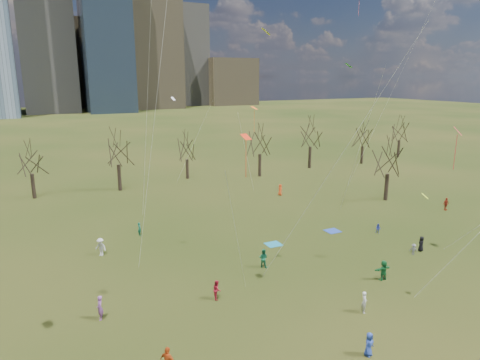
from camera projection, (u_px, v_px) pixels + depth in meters
name	position (u px, v px, depth m)	size (l,w,h in m)	color
ground	(306.00, 297.00, 34.14)	(500.00, 500.00, 0.00)	black
downtown_skyline	(57.00, 30.00, 207.97)	(212.50, 78.00, 118.00)	slate
bare_tree_row	(167.00, 151.00, 65.19)	(113.04, 29.80, 9.50)	black
blanket_teal	(273.00, 244.00, 44.80)	(1.60, 1.50, 0.03)	teal
blanket_navy	(333.00, 231.00, 48.67)	(1.60, 1.50, 0.03)	#2342A7
person_0	(369.00, 344.00, 26.78)	(0.77, 0.50, 1.58)	#2540A3
person_1	(364.00, 302.00, 31.74)	(0.61, 0.40, 1.66)	silver
person_2	(217.00, 290.00, 33.68)	(0.76, 0.59, 1.57)	#B3192E
person_3	(413.00, 249.00, 42.08)	(0.73, 0.42, 1.13)	slate
person_5	(384.00, 270.00, 36.81)	(1.66, 0.53, 1.79)	#187034
person_6	(421.00, 244.00, 42.93)	(0.76, 0.49, 1.55)	black
person_7	(100.00, 308.00, 30.78)	(0.66, 0.44, 1.82)	#904E9C
person_8	(378.00, 229.00, 47.84)	(0.54, 0.42, 1.12)	#2937B4
person_9	(101.00, 247.00, 41.83)	(1.16, 0.67, 1.80)	silver
person_10	(446.00, 204.00, 56.12)	(0.99, 0.41, 1.69)	maroon
person_12	(280.00, 190.00, 63.19)	(0.82, 0.53, 1.68)	#FA4F1B
person_13	(139.00, 229.00, 47.20)	(0.54, 0.36, 1.48)	#176750
person_14	(263.00, 258.00, 39.30)	(0.86, 0.67, 1.77)	#19724C
kites_airborne	(253.00, 117.00, 41.35)	(52.90, 45.66, 33.44)	#F43414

